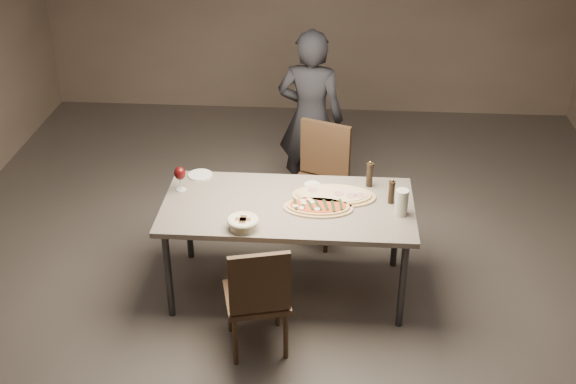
# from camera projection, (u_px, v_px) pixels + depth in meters

# --- Properties ---
(room) EXTENTS (7.00, 7.00, 7.00)m
(room) POSITION_uv_depth(u_px,v_px,m) (288.00, 121.00, 4.83)
(room) COLOR #58514B
(room) RESTS_ON ground
(dining_table) EXTENTS (1.80, 0.90, 0.75)m
(dining_table) POSITION_uv_depth(u_px,v_px,m) (288.00, 211.00, 5.19)
(dining_table) COLOR slate
(dining_table) RESTS_ON ground
(zucchini_pizza) EXTENTS (0.50, 0.28, 0.05)m
(zucchini_pizza) POSITION_uv_depth(u_px,v_px,m) (318.00, 207.00, 5.09)
(zucchini_pizza) COLOR tan
(zucchini_pizza) RESTS_ON dining_table
(ham_pizza) EXTENTS (0.61, 0.34, 0.04)m
(ham_pizza) POSITION_uv_depth(u_px,v_px,m) (334.00, 195.00, 5.24)
(ham_pizza) COLOR tan
(ham_pizza) RESTS_ON dining_table
(bread_basket) EXTENTS (0.22, 0.22, 0.08)m
(bread_basket) POSITION_uv_depth(u_px,v_px,m) (243.00, 222.00, 4.86)
(bread_basket) COLOR beige
(bread_basket) RESTS_ON dining_table
(oil_dish) EXTENTS (0.12, 0.12, 0.01)m
(oil_dish) POSITION_uv_depth(u_px,v_px,m) (312.00, 185.00, 5.39)
(oil_dish) COLOR white
(oil_dish) RESTS_ON dining_table
(pepper_mill_left) EXTENTS (0.05, 0.05, 0.19)m
(pepper_mill_left) POSITION_uv_depth(u_px,v_px,m) (391.00, 192.00, 5.13)
(pepper_mill_left) COLOR black
(pepper_mill_left) RESTS_ON dining_table
(pepper_mill_right) EXTENTS (0.05, 0.05, 0.21)m
(pepper_mill_right) POSITION_uv_depth(u_px,v_px,m) (370.00, 174.00, 5.34)
(pepper_mill_right) COLOR black
(pepper_mill_right) RESTS_ON dining_table
(carafe) EXTENTS (0.09, 0.09, 0.19)m
(carafe) POSITION_uv_depth(u_px,v_px,m) (401.00, 202.00, 4.99)
(carafe) COLOR silver
(carafe) RESTS_ON dining_table
(wine_glass) EXTENTS (0.09, 0.09, 0.19)m
(wine_glass) POSITION_uv_depth(u_px,v_px,m) (180.00, 174.00, 5.27)
(wine_glass) COLOR silver
(wine_glass) RESTS_ON dining_table
(side_plate) EXTENTS (0.18, 0.18, 0.01)m
(side_plate) POSITION_uv_depth(u_px,v_px,m) (200.00, 175.00, 5.53)
(side_plate) COLOR white
(side_plate) RESTS_ON dining_table
(chair_near) EXTENTS (0.50, 0.50, 0.87)m
(chair_near) POSITION_uv_depth(u_px,v_px,m) (258.00, 294.00, 4.67)
(chair_near) COLOR #3F2A1A
(chair_near) RESTS_ON ground
(chair_far) EXTENTS (0.59, 0.59, 0.97)m
(chair_far) POSITION_uv_depth(u_px,v_px,m) (319.00, 175.00, 5.98)
(chair_far) COLOR #3F2A1A
(chair_far) RESTS_ON ground
(diner) EXTENTS (0.64, 0.48, 1.61)m
(diner) POSITION_uv_depth(u_px,v_px,m) (311.00, 119.00, 6.32)
(diner) COLOR black
(diner) RESTS_ON ground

